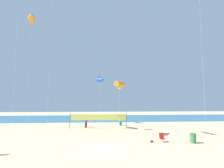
{
  "coord_description": "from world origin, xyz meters",
  "views": [
    {
      "loc": [
        -0.47,
        -16.46,
        4.1
      ],
      "look_at": [
        1.83,
        11.84,
        6.87
      ],
      "focal_mm": 29.43,
      "sensor_mm": 36.0,
      "label": 1
    }
  ],
  "objects_px": {
    "folding_beach_chair": "(162,137)",
    "kite_orange_inflatable": "(31,20)",
    "beachgoer_coral_shirt": "(121,120)",
    "trash_barrel": "(193,138)",
    "volleyball_net": "(98,118)",
    "kite_orange_tube": "(119,84)",
    "kite_blue_inflatable": "(99,80)",
    "beachgoer_teal_shirt": "(86,122)",
    "beach_handbag": "(152,142)"
  },
  "relations": [
    {
      "from": "volleyball_net",
      "to": "kite_orange_tube",
      "type": "distance_m",
      "value": 8.04
    },
    {
      "from": "beachgoer_coral_shirt",
      "to": "kite_orange_inflatable",
      "type": "xyz_separation_m",
      "value": [
        -14.14,
        -4.62,
        15.57
      ]
    },
    {
      "from": "beachgoer_teal_shirt",
      "to": "volleyball_net",
      "type": "relative_size",
      "value": 0.19
    },
    {
      "from": "trash_barrel",
      "to": "kite_blue_inflatable",
      "type": "distance_m",
      "value": 21.12
    },
    {
      "from": "beachgoer_teal_shirt",
      "to": "kite_orange_tube",
      "type": "bearing_deg",
      "value": -111.2
    },
    {
      "from": "beachgoer_teal_shirt",
      "to": "beach_handbag",
      "type": "distance_m",
      "value": 13.53
    },
    {
      "from": "beachgoer_coral_shirt",
      "to": "volleyball_net",
      "type": "distance_m",
      "value": 5.26
    },
    {
      "from": "folding_beach_chair",
      "to": "beach_handbag",
      "type": "relative_size",
      "value": 3.09
    },
    {
      "from": "volleyball_net",
      "to": "kite_orange_inflatable",
      "type": "distance_m",
      "value": 18.06
    },
    {
      "from": "beachgoer_coral_shirt",
      "to": "beach_handbag",
      "type": "height_order",
      "value": "beachgoer_coral_shirt"
    },
    {
      "from": "kite_orange_inflatable",
      "to": "kite_blue_inflatable",
      "type": "xyz_separation_m",
      "value": [
        10.44,
        7.85,
        -8.11
      ]
    },
    {
      "from": "folding_beach_chair",
      "to": "volleyball_net",
      "type": "relative_size",
      "value": 0.1
    },
    {
      "from": "volleyball_net",
      "to": "beachgoer_teal_shirt",
      "type": "bearing_deg",
      "value": 146.81
    },
    {
      "from": "folding_beach_chair",
      "to": "trash_barrel",
      "type": "bearing_deg",
      "value": -47.21
    },
    {
      "from": "beachgoer_coral_shirt",
      "to": "beach_handbag",
      "type": "bearing_deg",
      "value": -51.78
    },
    {
      "from": "beachgoer_teal_shirt",
      "to": "volleyball_net",
      "type": "bearing_deg",
      "value": -85.9
    },
    {
      "from": "trash_barrel",
      "to": "kite_orange_tube",
      "type": "relative_size",
      "value": 0.14
    },
    {
      "from": "folding_beach_chair",
      "to": "beach_handbag",
      "type": "height_order",
      "value": "folding_beach_chair"
    },
    {
      "from": "kite_blue_inflatable",
      "to": "volleyball_net",
      "type": "bearing_deg",
      "value": -91.74
    },
    {
      "from": "volleyball_net",
      "to": "beach_handbag",
      "type": "distance_m",
      "value": 11.52
    },
    {
      "from": "beachgoer_teal_shirt",
      "to": "kite_blue_inflatable",
      "type": "distance_m",
      "value": 9.49
    },
    {
      "from": "trash_barrel",
      "to": "kite_orange_tube",
      "type": "distance_m",
      "value": 10.04
    },
    {
      "from": "trash_barrel",
      "to": "beach_handbag",
      "type": "relative_size",
      "value": 3.34
    },
    {
      "from": "folding_beach_chair",
      "to": "beach_handbag",
      "type": "bearing_deg",
      "value": 162.38
    },
    {
      "from": "beachgoer_teal_shirt",
      "to": "trash_barrel",
      "type": "relative_size",
      "value": 1.72
    },
    {
      "from": "volleyball_net",
      "to": "kite_blue_inflatable",
      "type": "relative_size",
      "value": 0.97
    },
    {
      "from": "beachgoer_coral_shirt",
      "to": "trash_barrel",
      "type": "height_order",
      "value": "beachgoer_coral_shirt"
    },
    {
      "from": "folding_beach_chair",
      "to": "kite_orange_tube",
      "type": "xyz_separation_m",
      "value": [
        -3.96,
        3.74,
        5.8
      ]
    },
    {
      "from": "beachgoer_coral_shirt",
      "to": "kite_blue_inflatable",
      "type": "height_order",
      "value": "kite_blue_inflatable"
    },
    {
      "from": "trash_barrel",
      "to": "kite_orange_tube",
      "type": "xyz_separation_m",
      "value": [
        -6.83,
        4.55,
        5.78
      ]
    },
    {
      "from": "beachgoer_teal_shirt",
      "to": "folding_beach_chair",
      "type": "relative_size",
      "value": 1.86
    },
    {
      "from": "beach_handbag",
      "to": "kite_orange_inflatable",
      "type": "height_order",
      "value": "kite_orange_inflatable"
    },
    {
      "from": "kite_orange_inflatable",
      "to": "volleyball_net",
      "type": "bearing_deg",
      "value": 6.46
    },
    {
      "from": "kite_blue_inflatable",
      "to": "trash_barrel",
      "type": "bearing_deg",
      "value": -62.07
    },
    {
      "from": "kite_blue_inflatable",
      "to": "beachgoer_coral_shirt",
      "type": "bearing_deg",
      "value": -41.2
    },
    {
      "from": "beachgoer_coral_shirt",
      "to": "beachgoer_teal_shirt",
      "type": "xyz_separation_m",
      "value": [
        -5.85,
        -2.18,
        -0.03
      ]
    },
    {
      "from": "trash_barrel",
      "to": "kite_orange_inflatable",
      "type": "height_order",
      "value": "kite_orange_inflatable"
    },
    {
      "from": "trash_barrel",
      "to": "beach_handbag",
      "type": "bearing_deg",
      "value": 172.81
    },
    {
      "from": "trash_barrel",
      "to": "kite_blue_inflatable",
      "type": "height_order",
      "value": "kite_blue_inflatable"
    },
    {
      "from": "volleyball_net",
      "to": "folding_beach_chair",
      "type": "bearing_deg",
      "value": -56.44
    },
    {
      "from": "kite_orange_inflatable",
      "to": "trash_barrel",
      "type": "bearing_deg",
      "value": -25.73
    },
    {
      "from": "trash_barrel",
      "to": "kite_blue_inflatable",
      "type": "bearing_deg",
      "value": 117.93
    },
    {
      "from": "beachgoer_coral_shirt",
      "to": "volleyball_net",
      "type": "xyz_separation_m",
      "value": [
        -3.9,
        -3.46,
        0.73
      ]
    },
    {
      "from": "beachgoer_teal_shirt",
      "to": "folding_beach_chair",
      "type": "distance_m",
      "value": 13.95
    },
    {
      "from": "beachgoer_teal_shirt",
      "to": "beach_handbag",
      "type": "xyz_separation_m",
      "value": [
        7.27,
        -11.38,
        -0.77
      ]
    },
    {
      "from": "beachgoer_coral_shirt",
      "to": "beachgoer_teal_shirt",
      "type": "bearing_deg",
      "value": -127.32
    },
    {
      "from": "folding_beach_chair",
      "to": "kite_orange_inflatable",
      "type": "relative_size",
      "value": 0.05
    },
    {
      "from": "beachgoer_coral_shirt",
      "to": "beach_handbag",
      "type": "xyz_separation_m",
      "value": [
        1.42,
        -13.56,
        -0.79
      ]
    },
    {
      "from": "beach_handbag",
      "to": "beachgoer_teal_shirt",
      "type": "bearing_deg",
      "value": 122.59
    },
    {
      "from": "trash_barrel",
      "to": "beachgoer_coral_shirt",
      "type": "bearing_deg",
      "value": 111.27
    }
  ]
}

